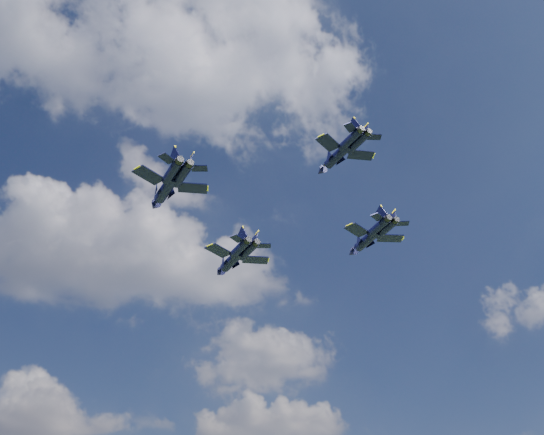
{
  "coord_description": "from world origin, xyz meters",
  "views": [
    {
      "loc": [
        -6.51,
        -93.8,
        7.26
      ],
      "look_at": [
        7.09,
        -4.89,
        64.45
      ],
      "focal_mm": 40.0,
      "sensor_mm": 36.0,
      "label": 1
    }
  ],
  "objects_px": {
    "jet_lead": "(231,261)",
    "jet_left": "(165,190)",
    "jet_slot": "(337,156)",
    "jet_right": "(366,240)"
  },
  "relations": [
    {
      "from": "jet_lead",
      "to": "jet_slot",
      "type": "bearing_deg",
      "value": -90.22
    },
    {
      "from": "jet_slot",
      "to": "jet_left",
      "type": "bearing_deg",
      "value": 138.65
    },
    {
      "from": "jet_lead",
      "to": "jet_left",
      "type": "distance_m",
      "value": 30.42
    },
    {
      "from": "jet_left",
      "to": "jet_slot",
      "type": "bearing_deg",
      "value": -39.87
    },
    {
      "from": "jet_left",
      "to": "jet_right",
      "type": "distance_m",
      "value": 39.86
    },
    {
      "from": "jet_left",
      "to": "jet_slot",
      "type": "xyz_separation_m",
      "value": [
        26.32,
        -9.79,
        2.4
      ]
    },
    {
      "from": "jet_left",
      "to": "jet_slot",
      "type": "relative_size",
      "value": 1.2
    },
    {
      "from": "jet_lead",
      "to": "jet_right",
      "type": "height_order",
      "value": "jet_lead"
    },
    {
      "from": "jet_lead",
      "to": "jet_slot",
      "type": "height_order",
      "value": "jet_lead"
    },
    {
      "from": "jet_lead",
      "to": "jet_slot",
      "type": "distance_m",
      "value": 39.31
    }
  ]
}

